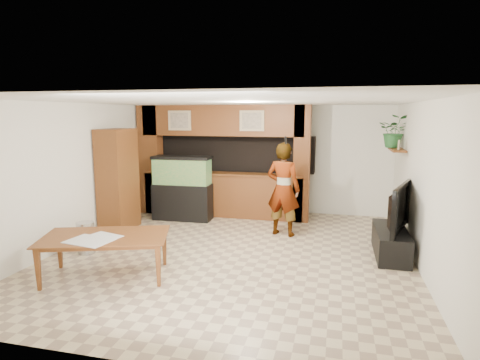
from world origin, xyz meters
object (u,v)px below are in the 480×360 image
(person, at_px, (283,189))
(dining_table, at_px, (106,257))
(pantry_cabinet, at_px, (118,180))
(aquarium, at_px, (182,189))
(television, at_px, (393,207))

(person, height_order, dining_table, person)
(pantry_cabinet, height_order, aquarium, pantry_cabinet)
(television, relative_size, dining_table, 0.76)
(person, bearing_deg, pantry_cabinet, 19.87)
(pantry_cabinet, distance_m, person, 3.42)
(pantry_cabinet, distance_m, dining_table, 2.73)
(pantry_cabinet, relative_size, aquarium, 1.44)
(aquarium, distance_m, person, 2.49)
(television, distance_m, dining_table, 4.69)
(television, bearing_deg, dining_table, 133.52)
(aquarium, relative_size, television, 1.07)
(television, xyz_separation_m, dining_table, (-4.20, -2.00, -0.54))
(pantry_cabinet, xyz_separation_m, person, (3.40, 0.39, -0.12))
(pantry_cabinet, distance_m, aquarium, 1.49)
(aquarium, bearing_deg, pantry_cabinet, -135.40)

